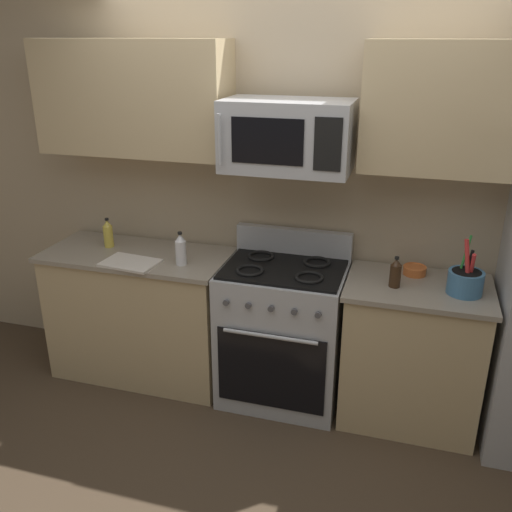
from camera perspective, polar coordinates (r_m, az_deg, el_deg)
ground_plane at (r=3.37m, az=-0.28°, el=-20.21°), size 16.00×16.00×0.00m
wall_back at (r=3.63m, az=4.35°, el=6.42°), size 8.00×0.10×2.60m
counter_left at (r=3.95m, az=-11.67°, el=-5.81°), size 1.24×0.58×0.91m
range_oven at (r=3.62m, az=2.75°, el=-7.77°), size 0.76×0.62×1.09m
counter_right at (r=3.55m, az=15.65°, el=-9.57°), size 0.83×0.58×0.91m
microwave at (r=3.22m, az=3.27°, el=12.20°), size 0.73×0.44×0.40m
upper_cabinets_left at (r=3.66m, az=-12.45°, el=15.54°), size 1.23×0.34×0.69m
upper_cabinets_right at (r=3.23m, az=18.46°, el=14.17°), size 0.82×0.34×0.69m
utensil_crock at (r=3.30m, az=20.67°, el=-2.43°), size 0.19×0.19×0.33m
cutting_board at (r=3.59m, az=-12.77°, el=-0.69°), size 0.37×0.26×0.02m
bottle_oil at (r=3.89m, az=-14.92°, el=2.22°), size 0.06×0.06×0.20m
bottle_vinegar at (r=3.50m, az=-7.73°, el=0.65°), size 0.07×0.07×0.22m
bottle_soy at (r=3.26m, az=14.11°, el=-1.72°), size 0.06×0.06×0.18m
prep_bowl at (r=3.48m, az=15.95°, el=-1.38°), size 0.14×0.14×0.05m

